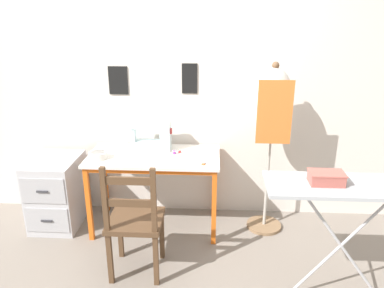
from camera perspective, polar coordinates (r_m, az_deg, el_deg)
ground_plane at (r=3.41m, az=-6.19°, el=-14.84°), size 14.00×14.00×0.00m
wall_back at (r=3.52m, az=-5.24°, el=8.96°), size 10.00×0.06×2.55m
sewing_table at (r=3.34m, az=-5.82°, el=-3.10°), size 1.16×0.59×0.72m
sewing_machine at (r=3.41m, az=-5.93°, el=1.25°), size 0.37×0.15×0.30m
fabric_bowl at (r=3.32m, az=-14.11°, el=-1.65°), size 0.16×0.16×0.06m
scissors at (r=3.13m, az=2.14°, el=-2.92°), size 0.11×0.14×0.01m
thread_spool_near_machine at (r=3.32m, az=-2.74°, el=-1.30°), size 0.03×0.03×0.03m
thread_spool_mid_table at (r=3.35m, az=-1.89°, el=-1.12°), size 0.03×0.03×0.03m
wooden_chair at (r=2.86m, az=-8.71°, el=-11.67°), size 0.40×0.38×0.94m
filing_cabinet at (r=3.75m, az=-19.84°, el=-6.85°), size 0.42×0.56×0.65m
dress_form at (r=3.24m, az=12.12°, el=4.57°), size 0.34×0.32×1.54m
ironing_board at (r=2.60m, az=22.88°, el=-6.65°), size 1.07×0.37×0.89m
storage_box at (r=2.52m, az=19.78°, el=-4.87°), size 0.22×0.14×0.08m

